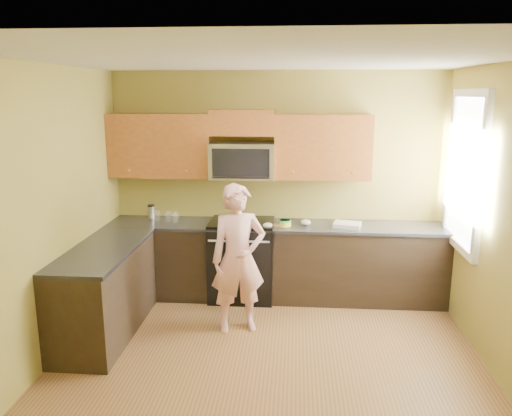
# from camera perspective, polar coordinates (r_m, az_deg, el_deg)

# --- Properties ---
(floor) EXTENTS (4.00, 4.00, 0.00)m
(floor) POSITION_cam_1_polar(r_m,az_deg,el_deg) (4.80, 1.21, -17.74)
(floor) COLOR brown
(floor) RESTS_ON ground
(ceiling) EXTENTS (4.00, 4.00, 0.00)m
(ceiling) POSITION_cam_1_polar(r_m,az_deg,el_deg) (4.14, 1.40, 16.44)
(ceiling) COLOR white
(ceiling) RESTS_ON ground
(wall_back) EXTENTS (4.00, 0.00, 4.00)m
(wall_back) POSITION_cam_1_polar(r_m,az_deg,el_deg) (6.22, 2.35, 2.74)
(wall_back) COLOR olive
(wall_back) RESTS_ON ground
(wall_front) EXTENTS (4.00, 0.00, 4.00)m
(wall_front) POSITION_cam_1_polar(r_m,az_deg,el_deg) (2.40, -1.51, -14.22)
(wall_front) COLOR olive
(wall_front) RESTS_ON ground
(wall_left) EXTENTS (0.00, 4.00, 4.00)m
(wall_left) POSITION_cam_1_polar(r_m,az_deg,el_deg) (4.81, -23.22, -1.31)
(wall_left) COLOR olive
(wall_left) RESTS_ON ground
(cabinet_back_run) EXTENTS (4.00, 0.60, 0.88)m
(cabinet_back_run) POSITION_cam_1_polar(r_m,az_deg,el_deg) (6.16, 2.16, -6.11)
(cabinet_back_run) COLOR black
(cabinet_back_run) RESTS_ON floor
(cabinet_left_run) EXTENTS (0.60, 1.60, 0.88)m
(cabinet_left_run) POSITION_cam_1_polar(r_m,az_deg,el_deg) (5.48, -16.65, -9.13)
(cabinet_left_run) COLOR black
(cabinet_left_run) RESTS_ON floor
(countertop_back) EXTENTS (4.00, 0.62, 0.04)m
(countertop_back) POSITION_cam_1_polar(r_m,az_deg,el_deg) (6.02, 2.19, -2.00)
(countertop_back) COLOR black
(countertop_back) RESTS_ON cabinet_back_run
(countertop_left) EXTENTS (0.62, 1.60, 0.04)m
(countertop_left) POSITION_cam_1_polar(r_m,az_deg,el_deg) (5.33, -16.87, -4.54)
(countertop_left) COLOR black
(countertop_left) RESTS_ON cabinet_left_run
(stove) EXTENTS (0.76, 0.65, 0.95)m
(stove) POSITION_cam_1_polar(r_m,az_deg,el_deg) (6.15, -1.59, -5.78)
(stove) COLOR black
(stove) RESTS_ON floor
(microwave) EXTENTS (0.76, 0.40, 0.42)m
(microwave) POSITION_cam_1_polar(r_m,az_deg,el_deg) (6.04, -1.52, 3.40)
(microwave) COLOR silver
(microwave) RESTS_ON wall_back
(upper_cab_left) EXTENTS (1.22, 0.33, 0.75)m
(upper_cab_left) POSITION_cam_1_polar(r_m,az_deg,el_deg) (6.25, -10.56, 3.51)
(upper_cab_left) COLOR #935322
(upper_cab_left) RESTS_ON wall_back
(upper_cab_right) EXTENTS (1.12, 0.33, 0.75)m
(upper_cab_right) POSITION_cam_1_polar(r_m,az_deg,el_deg) (6.05, 7.42, 3.31)
(upper_cab_right) COLOR #935322
(upper_cab_right) RESTS_ON wall_back
(upper_cab_over_mw) EXTENTS (0.76, 0.33, 0.30)m
(upper_cab_over_mw) POSITION_cam_1_polar(r_m,az_deg,el_deg) (6.00, -1.52, 9.59)
(upper_cab_over_mw) COLOR #935322
(upper_cab_over_mw) RESTS_ON wall_back
(window) EXTENTS (0.06, 1.06, 1.66)m
(window) POSITION_cam_1_polar(r_m,az_deg,el_deg) (5.66, 22.55, 3.83)
(window) COLOR white
(window) RESTS_ON wall_right
(woman) EXTENTS (0.65, 0.52, 1.55)m
(woman) POSITION_cam_1_polar(r_m,az_deg,el_deg) (5.23, -2.00, -5.72)
(woman) COLOR #FF7F83
(woman) RESTS_ON floor
(frying_pan) EXTENTS (0.39, 0.52, 0.06)m
(frying_pan) POSITION_cam_1_polar(r_m,az_deg,el_deg) (5.81, -2.54, -2.02)
(frying_pan) COLOR black
(frying_pan) RESTS_ON stove
(butter_tub) EXTENTS (0.14, 0.14, 0.10)m
(butter_tub) POSITION_cam_1_polar(r_m,az_deg,el_deg) (5.92, 3.31, -2.05)
(butter_tub) COLOR #FFF343
(butter_tub) RESTS_ON countertop_back
(toast_slice) EXTENTS (0.13, 0.13, 0.01)m
(toast_slice) POSITION_cam_1_polar(r_m,az_deg,el_deg) (5.93, 2.54, -1.95)
(toast_slice) COLOR #B27F47
(toast_slice) RESTS_ON countertop_back
(napkin_a) EXTENTS (0.13, 0.13, 0.06)m
(napkin_a) POSITION_cam_1_polar(r_m,az_deg,el_deg) (5.83, 1.33, -1.98)
(napkin_a) COLOR silver
(napkin_a) RESTS_ON countertop_back
(napkin_b) EXTENTS (0.15, 0.16, 0.07)m
(napkin_b) POSITION_cam_1_polar(r_m,az_deg,el_deg) (5.98, 5.62, -1.62)
(napkin_b) COLOR silver
(napkin_b) RESTS_ON countertop_back
(dish_towel) EXTENTS (0.35, 0.30, 0.05)m
(dish_towel) POSITION_cam_1_polar(r_m,az_deg,el_deg) (5.97, 10.21, -1.88)
(dish_towel) COLOR white
(dish_towel) RESTS_ON countertop_back
(travel_mug) EXTENTS (0.09, 0.09, 0.17)m
(travel_mug) POSITION_cam_1_polar(r_m,az_deg,el_deg) (6.40, -11.67, -1.17)
(travel_mug) COLOR silver
(travel_mug) RESTS_ON countertop_back
(glass_a) EXTENTS (0.09, 0.09, 0.12)m
(glass_a) POSITION_cam_1_polar(r_m,az_deg,el_deg) (6.23, -9.82, -0.91)
(glass_a) COLOR silver
(glass_a) RESTS_ON countertop_back
(glass_b) EXTENTS (0.09, 0.09, 0.12)m
(glass_b) POSITION_cam_1_polar(r_m,az_deg,el_deg) (6.29, -11.07, -0.82)
(glass_b) COLOR silver
(glass_b) RESTS_ON countertop_back
(glass_c) EXTENTS (0.09, 0.09, 0.12)m
(glass_c) POSITION_cam_1_polar(r_m,az_deg,el_deg) (6.16, -9.05, -1.02)
(glass_c) COLOR silver
(glass_c) RESTS_ON countertop_back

